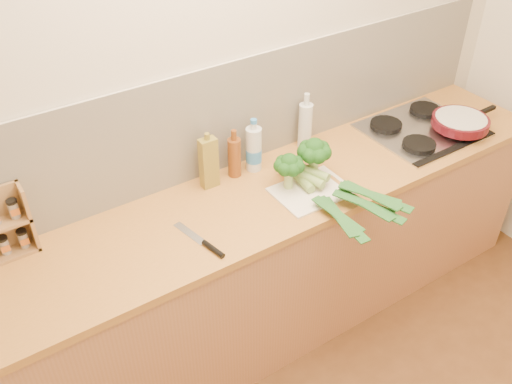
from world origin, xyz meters
TOP-DOWN VIEW (x-y plane):
  - room_shell at (0.00, 1.49)m, footprint 3.50×3.50m
  - counter at (0.00, 1.20)m, footprint 3.20×0.62m
  - gas_hob at (1.02, 1.20)m, footprint 0.58×0.50m
  - chopping_board at (0.19, 1.09)m, footprint 0.35×0.26m
  - broccoli_left at (0.11, 1.17)m, footprint 0.14×0.14m
  - broccoli_right at (0.26, 1.17)m, footprint 0.16×0.16m
  - leek_front at (0.17, 1.05)m, footprint 0.12×0.64m
  - leek_mid at (0.22, 1.05)m, footprint 0.24×0.65m
  - leek_back at (0.26, 1.05)m, footprint 0.27×0.63m
  - chefs_knife at (-0.40, 1.03)m, footprint 0.09×0.30m
  - skillet at (1.17, 1.08)m, footprint 0.44×0.30m
  - oil_tin at (-0.18, 1.40)m, footprint 0.08×0.05m
  - glass_bottle at (0.40, 1.43)m, footprint 0.07×0.07m
  - amber_bottle at (-0.04, 1.41)m, footprint 0.06×0.06m
  - water_bottle at (0.07, 1.40)m, footprint 0.08×0.08m

SIDE VIEW (x-z plane):
  - counter at x=0.00m, z-range 0.00..0.90m
  - chopping_board at x=0.19m, z-range 0.90..0.91m
  - chefs_knife at x=-0.40m, z-range 0.90..0.92m
  - gas_hob at x=1.02m, z-range 0.89..0.93m
  - leek_front at x=0.17m, z-range 0.91..0.95m
  - leek_mid at x=0.22m, z-range 0.93..0.97m
  - skillet at x=1.17m, z-range 0.94..0.99m
  - leek_back at x=0.26m, z-range 0.95..0.99m
  - amber_bottle at x=-0.04m, z-range 0.88..1.13m
  - water_bottle at x=0.07m, z-range 0.88..1.13m
  - glass_bottle at x=0.40m, z-range 0.88..1.17m
  - oil_tin at x=-0.18m, z-range 0.89..1.17m
  - broccoli_left at x=0.11m, z-range 0.94..1.12m
  - broccoli_right at x=0.26m, z-range 0.95..1.16m
  - room_shell at x=0.00m, z-range -0.58..2.92m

